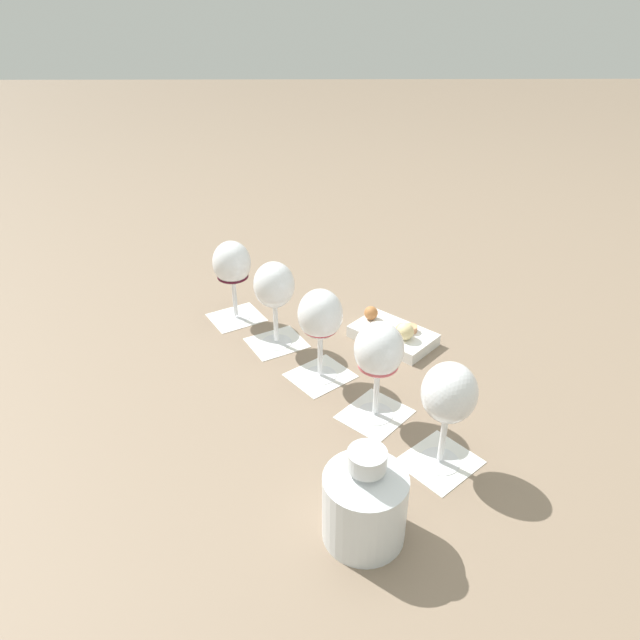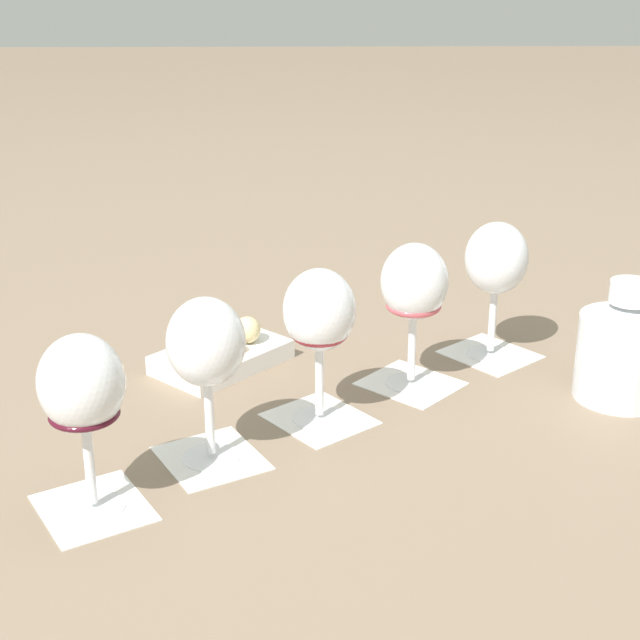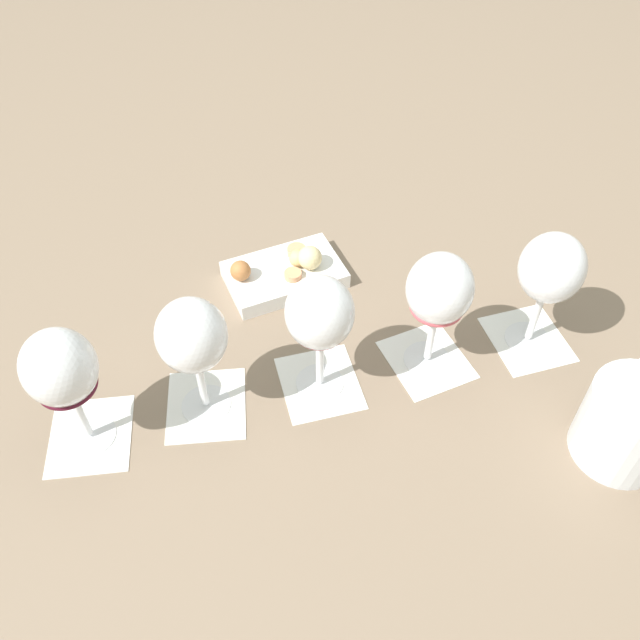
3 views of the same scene
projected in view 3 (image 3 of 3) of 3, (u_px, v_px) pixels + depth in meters
ground_plane at (320, 384)px, 0.86m from camera, size 8.00×8.00×0.00m
tasting_card_0 at (527, 339)px, 0.91m from camera, size 0.14×0.14×0.00m
tasting_card_1 at (427, 359)px, 0.88m from camera, size 0.14×0.14×0.00m
tasting_card_2 at (317, 385)px, 0.86m from camera, size 0.14×0.14×0.00m
tasting_card_3 at (206, 405)px, 0.83m from camera, size 0.14×0.14×0.00m
tasting_card_4 at (91, 436)px, 0.81m from camera, size 0.14×0.14×0.00m
wine_glass_0 at (550, 273)px, 0.82m from camera, size 0.08×0.08×0.18m
wine_glass_1 at (439, 293)px, 0.79m from camera, size 0.08×0.08×0.18m
wine_glass_2 at (317, 320)px, 0.76m from camera, size 0.08×0.08×0.18m
wine_glass_3 at (192, 340)px, 0.74m from camera, size 0.08×0.08×0.18m
wine_glass_4 at (61, 372)px, 0.71m from camera, size 0.08×0.08×0.18m
ceramic_vase at (633, 419)px, 0.75m from camera, size 0.11×0.11×0.14m
snack_dish at (285, 272)px, 0.97m from camera, size 0.19×0.18×0.06m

